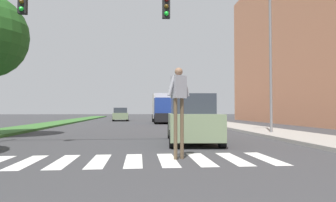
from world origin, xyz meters
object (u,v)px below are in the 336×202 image
sedan_midblock (164,116)px  sedan_distant (120,115)px  pedestrian_performer (179,98)px  traffic_light_gantry (22,23)px  truck_box_delivery (164,107)px  street_lamp_right (269,50)px  suv_crossing (192,120)px

sedan_midblock → sedan_distant: 9.26m
sedan_distant → pedestrian_performer: bearing=-83.4°
traffic_light_gantry → truck_box_delivery: traffic_light_gantry is taller
street_lamp_right → sedan_distant: (-9.33, 22.21, -3.83)m
traffic_light_gantry → suv_crossing: bearing=12.8°
truck_box_delivery → suv_crossing: bearing=-91.4°
street_lamp_right → sedan_distant: street_lamp_right is taller
pedestrian_performer → suv_crossing: pedestrian_performer is taller
street_lamp_right → truck_box_delivery: (-4.32, 16.30, -2.96)m
traffic_light_gantry → street_lamp_right: (11.06, 4.58, 0.22)m
street_lamp_right → sedan_midblock: (-4.49, 14.32, -3.80)m
suv_crossing → truck_box_delivery: (0.47, 19.45, 0.70)m
traffic_light_gantry → sedan_midblock: bearing=70.8°
street_lamp_right → sedan_midblock: 15.48m
traffic_light_gantry → pedestrian_performer: (5.17, -2.72, -2.71)m
pedestrian_performer → suv_crossing: size_ratio=0.53×
sedan_midblock → truck_box_delivery: (0.17, 1.98, 0.84)m
street_lamp_right → pedestrian_performer: (-5.90, -7.30, -2.93)m
pedestrian_performer → sedan_midblock: bearing=86.3°
truck_box_delivery → sedan_distant: bearing=130.3°
sedan_midblock → sedan_distant: (-4.84, 7.90, -0.03)m
suv_crossing → truck_box_delivery: truck_box_delivery is taller
street_lamp_right → suv_crossing: (-4.79, -3.16, -3.66)m
sedan_midblock → sedan_distant: size_ratio=0.95×
traffic_light_gantry → truck_box_delivery: 22.11m
traffic_light_gantry → sedan_midblock: size_ratio=2.11×
traffic_light_gantry → street_lamp_right: bearing=22.5°
traffic_light_gantry → sedan_distant: 27.09m
street_lamp_right → suv_crossing: size_ratio=1.58×
traffic_light_gantry → pedestrian_performer: bearing=-27.8°
truck_box_delivery → sedan_midblock: bearing=-95.0°
pedestrian_performer → sedan_distant: (-3.44, 29.52, -0.90)m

